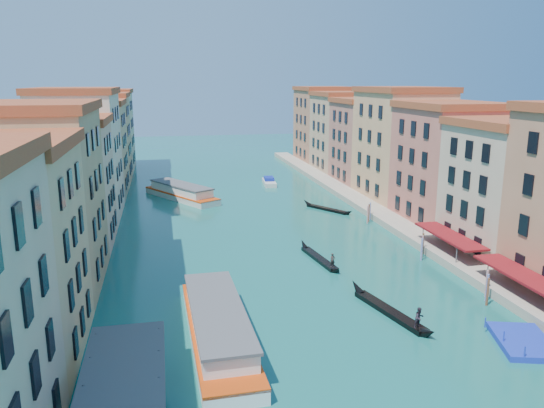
{
  "coord_description": "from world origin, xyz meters",
  "views": [
    {
      "loc": [
        -12.78,
        -19.23,
        22.14
      ],
      "look_at": [
        0.69,
        45.62,
        6.62
      ],
      "focal_mm": 35.0,
      "sensor_mm": 36.0,
      "label": 1
    }
  ],
  "objects_px": {
    "gondola_fore": "(319,257)",
    "gondola_right": "(391,310)",
    "blue_dock": "(523,342)",
    "vaporetto_far": "(181,192)",
    "vaporetto_near": "(218,325)"
  },
  "relations": [
    {
      "from": "gondola_fore",
      "to": "gondola_right",
      "type": "relative_size",
      "value": 0.9
    },
    {
      "from": "blue_dock",
      "to": "vaporetto_far",
      "type": "bearing_deg",
      "value": 129.14
    },
    {
      "from": "vaporetto_near",
      "to": "gondola_right",
      "type": "relative_size",
      "value": 1.59
    },
    {
      "from": "vaporetto_near",
      "to": "blue_dock",
      "type": "relative_size",
      "value": 2.82
    },
    {
      "from": "gondola_right",
      "to": "blue_dock",
      "type": "height_order",
      "value": "gondola_right"
    },
    {
      "from": "vaporetto_near",
      "to": "gondola_fore",
      "type": "xyz_separation_m",
      "value": [
        14.69,
        18.39,
        -0.99
      ]
    },
    {
      "from": "vaporetto_far",
      "to": "blue_dock",
      "type": "distance_m",
      "value": 69.3
    },
    {
      "from": "gondola_fore",
      "to": "blue_dock",
      "type": "height_order",
      "value": "gondola_fore"
    },
    {
      "from": "gondola_right",
      "to": "blue_dock",
      "type": "distance_m",
      "value": 11.66
    },
    {
      "from": "vaporetto_far",
      "to": "blue_dock",
      "type": "height_order",
      "value": "vaporetto_far"
    },
    {
      "from": "vaporetto_near",
      "to": "vaporetto_far",
      "type": "distance_m",
      "value": 57.95
    },
    {
      "from": "vaporetto_near",
      "to": "blue_dock",
      "type": "distance_m",
      "value": 26.31
    },
    {
      "from": "gondola_fore",
      "to": "blue_dock",
      "type": "bearing_deg",
      "value": -73.79
    },
    {
      "from": "gondola_fore",
      "to": "blue_dock",
      "type": "distance_m",
      "value": 26.8
    },
    {
      "from": "vaporetto_far",
      "to": "gondola_fore",
      "type": "bearing_deg",
      "value": -99.14
    }
  ]
}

